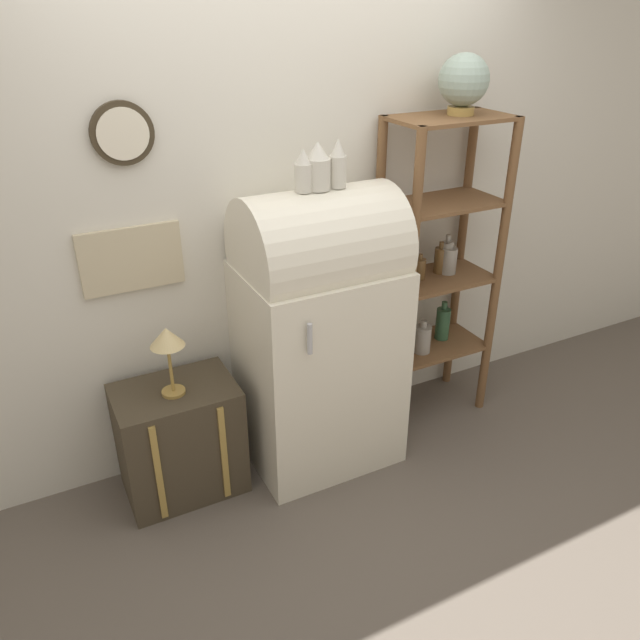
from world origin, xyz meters
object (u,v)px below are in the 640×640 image
Objects in this scene: vase_left at (303,172)px; vase_right at (338,165)px; refrigerator at (319,330)px; vase_center at (318,167)px; globe at (464,81)px; suitcase_trunk at (180,439)px; desk_lamp at (167,342)px.

vase_left is 0.88× the size of vase_right.
vase_right is at bearing -5.76° from refrigerator.
vase_center reaches higher than vase_left.
refrigerator is 0.82m from vase_right.
vase_left is at bearing -174.22° from vase_center.
refrigerator is 1.40m from globe.
suitcase_trunk is 2.80× the size of vase_center.
globe is at bearing 6.25° from refrigerator.
refrigerator is 0.81m from vase_left.
refrigerator is 0.81m from vase_center.
suitcase_trunk is at bearing 175.37° from vase_right.
vase_right is (0.83, -0.07, 1.28)m from suitcase_trunk.
desk_lamp is (-1.58, -0.06, -1.01)m from globe.
desk_lamp is (-0.74, 0.03, -0.71)m from vase_center.
suitcase_trunk is (-0.74, 0.06, -0.46)m from refrigerator.
globe is 1.88m from desk_lamp.
vase_right is at bearing -0.96° from vase_left.
globe is (0.83, 0.09, 1.12)m from refrigerator.
globe reaches higher than suitcase_trunk.
vase_center is (0.74, -0.06, 1.28)m from suitcase_trunk.
globe is (1.58, 0.03, 1.58)m from suitcase_trunk.
globe reaches higher than vase_right.
suitcase_trunk is 1.47m from vase_center.
globe is at bearing 6.09° from vase_left.
suitcase_trunk is 2.72× the size of vase_right.
globe is 0.90m from vase_center.
refrigerator is at bearing -173.75° from globe.
suitcase_trunk is at bearing 175.50° from refrigerator.
vase_left is at bearing 179.04° from vase_right.
suitcase_trunk is 1.53m from vase_right.
vase_right is at bearing -172.32° from globe.
desk_lamp is (-0.67, 0.03, -0.70)m from vase_left.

